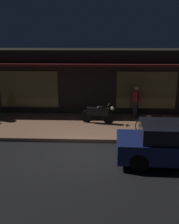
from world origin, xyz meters
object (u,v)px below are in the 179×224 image
at_px(person_bystander, 136,101).
at_px(parked_car_near, 175,144).
at_px(bicycle_parked, 154,128).
at_px(motorcycle, 98,113).

relative_size(person_bystander, parked_car_near, 0.40).
bearing_deg(bicycle_parked, motorcycle, 144.85).
height_order(bicycle_parked, parked_car_near, parked_car_near).
xyz_separation_m(bicycle_parked, person_bystander, (-0.46, 2.78, 0.52)).
relative_size(bicycle_parked, parked_car_near, 0.38).
bearing_deg(bicycle_parked, person_bystander, 99.39).
distance_m(bicycle_parked, person_bystander, 2.87).
bearing_deg(person_bystander, motorcycle, -150.99).
xyz_separation_m(motorcycle, parked_car_near, (2.71, -4.04, 0.06)).
distance_m(motorcycle, person_bystander, 2.26).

